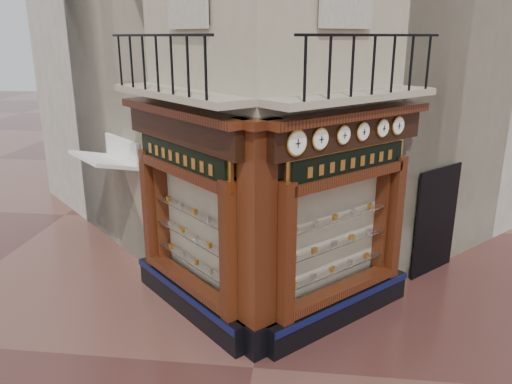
# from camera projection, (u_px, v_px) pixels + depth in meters

# --- Properties ---
(ground) EXTENTS (80.00, 80.00, 0.00)m
(ground) POSITION_uv_depth(u_px,v_px,m) (253.00, 368.00, 8.08)
(ground) COLOR #4B2723
(ground) RESTS_ON ground
(neighbour_left) EXTENTS (11.31, 11.31, 11.00)m
(neighbour_left) POSITION_uv_depth(u_px,v_px,m) (206.00, 24.00, 14.90)
(neighbour_left) COLOR beige
(neighbour_left) RESTS_ON ground
(neighbour_right) EXTENTS (11.31, 11.31, 11.00)m
(neighbour_right) POSITION_uv_depth(u_px,v_px,m) (375.00, 23.00, 14.34)
(neighbour_right) COLOR beige
(neighbour_right) RESTS_ON ground
(shopfront_left) EXTENTS (2.86, 2.86, 3.98)m
(shopfront_left) POSITION_uv_depth(u_px,v_px,m) (188.00, 217.00, 9.13)
(shopfront_left) COLOR black
(shopfront_left) RESTS_ON ground
(shopfront_right) EXTENTS (2.86, 2.86, 3.98)m
(shopfront_right) POSITION_uv_depth(u_px,v_px,m) (343.00, 223.00, 8.82)
(shopfront_right) COLOR black
(shopfront_right) RESTS_ON ground
(corner_pilaster) EXTENTS (0.85, 0.85, 3.98)m
(corner_pilaster) POSITION_uv_depth(u_px,v_px,m) (257.00, 245.00, 7.97)
(corner_pilaster) COLOR black
(corner_pilaster) RESTS_ON ground
(balcony) EXTENTS (5.94, 2.97, 1.03)m
(balcony) POSITION_uv_depth(u_px,v_px,m) (264.00, 94.00, 8.23)
(balcony) COLOR #BDAD93
(balcony) RESTS_ON ground
(clock_a) EXTENTS (0.32, 0.32, 0.40)m
(clock_a) POSITION_uv_depth(u_px,v_px,m) (296.00, 143.00, 7.39)
(clock_a) COLOR gold
(clock_a) RESTS_ON ground
(clock_b) EXTENTS (0.29, 0.29, 0.35)m
(clock_b) POSITION_uv_depth(u_px,v_px,m) (320.00, 139.00, 7.68)
(clock_b) COLOR gold
(clock_b) RESTS_ON ground
(clock_c) EXTENTS (0.26, 0.26, 0.31)m
(clock_c) POSITION_uv_depth(u_px,v_px,m) (343.00, 135.00, 7.99)
(clock_c) COLOR gold
(clock_c) RESTS_ON ground
(clock_d) EXTENTS (0.26, 0.26, 0.32)m
(clock_d) POSITION_uv_depth(u_px,v_px,m) (363.00, 132.00, 8.27)
(clock_d) COLOR gold
(clock_d) RESTS_ON ground
(clock_e) EXTENTS (0.26, 0.26, 0.32)m
(clock_e) POSITION_uv_depth(u_px,v_px,m) (382.00, 128.00, 8.58)
(clock_e) COLOR gold
(clock_e) RESTS_ON ground
(clock_f) EXTENTS (0.27, 0.27, 0.33)m
(clock_f) POSITION_uv_depth(u_px,v_px,m) (398.00, 126.00, 8.83)
(clock_f) COLOR gold
(clock_f) RESTS_ON ground
(awning) EXTENTS (1.93, 1.93, 0.32)m
(awning) POSITION_uv_depth(u_px,v_px,m) (113.00, 260.00, 11.95)
(awning) COLOR white
(awning) RESTS_ON ground
(signboard_left) EXTENTS (2.19, 2.19, 0.59)m
(signboard_left) POSITION_uv_depth(u_px,v_px,m) (181.00, 157.00, 8.75)
(signboard_left) COLOR gold
(signboard_left) RESTS_ON ground
(signboard_right) EXTENTS (2.08, 2.08, 0.56)m
(signboard_right) POSITION_uv_depth(u_px,v_px,m) (350.00, 162.00, 8.42)
(signboard_right) COLOR gold
(signboard_right) RESTS_ON ground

